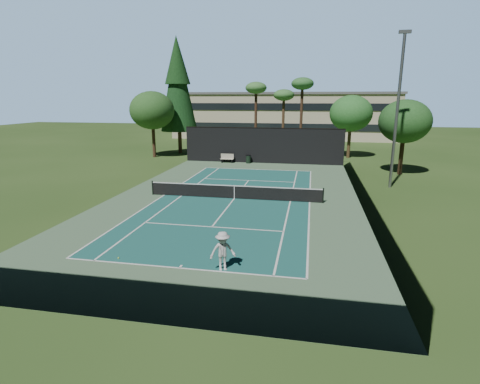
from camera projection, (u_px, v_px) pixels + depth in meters
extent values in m
plane|color=#2D4B1C|center=(234.00, 199.00, 27.63)|extent=(160.00, 160.00, 0.00)
cube|color=#507350|center=(234.00, 199.00, 27.63)|extent=(18.00, 32.00, 0.01)
cube|color=#1C5B54|center=(234.00, 199.00, 27.63)|extent=(10.97, 23.77, 0.01)
cube|color=white|center=(179.00, 268.00, 16.30)|extent=(10.97, 0.10, 0.01)
cube|color=white|center=(257.00, 169.00, 38.95)|extent=(10.97, 0.10, 0.01)
cube|color=white|center=(212.00, 227.00, 21.53)|extent=(8.23, 0.10, 0.01)
cube|color=white|center=(249.00, 180.00, 33.72)|extent=(8.23, 0.10, 0.01)
cube|color=white|center=(164.00, 195.00, 28.62)|extent=(0.10, 23.77, 0.01)
cube|color=white|center=(310.00, 202.00, 26.63)|extent=(0.10, 23.77, 0.01)
cube|color=white|center=(181.00, 196.00, 28.37)|extent=(0.10, 23.77, 0.01)
cube|color=white|center=(290.00, 201.00, 26.88)|extent=(0.10, 23.77, 0.01)
cube|color=white|center=(234.00, 198.00, 27.63)|extent=(0.10, 12.80, 0.01)
cube|color=white|center=(181.00, 267.00, 16.44)|extent=(0.10, 0.30, 0.01)
cube|color=white|center=(257.00, 170.00, 38.81)|extent=(0.10, 0.30, 0.01)
cylinder|color=black|center=(153.00, 188.00, 28.66)|extent=(0.10, 0.10, 1.10)
cylinder|color=black|center=(323.00, 196.00, 26.34)|extent=(0.10, 0.10, 1.10)
cube|color=black|center=(234.00, 192.00, 27.51)|extent=(12.80, 0.02, 0.92)
cube|color=white|center=(234.00, 186.00, 27.39)|extent=(12.80, 0.04, 0.07)
cube|color=white|center=(234.00, 192.00, 27.51)|extent=(0.05, 0.03, 0.92)
cube|color=black|center=(263.00, 146.00, 42.39)|extent=(18.00, 0.04, 4.00)
cube|color=black|center=(133.00, 267.00, 11.90)|extent=(18.00, 0.04, 4.00)
cube|color=black|center=(363.00, 177.00, 25.51)|extent=(0.04, 32.00, 4.00)
cube|color=black|center=(120.00, 168.00, 28.78)|extent=(0.04, 32.00, 4.00)
cube|color=black|center=(263.00, 128.00, 41.90)|extent=(18.00, 0.06, 0.06)
imported|color=silver|center=(223.00, 251.00, 15.96)|extent=(1.29, 1.04, 1.74)
sphere|color=#C2E534|center=(118.00, 258.00, 17.27)|extent=(0.08, 0.08, 0.08)
sphere|color=#BCCD2E|center=(191.00, 193.00, 29.24)|extent=(0.06, 0.06, 0.06)
sphere|color=#B9CB2E|center=(254.00, 190.00, 30.27)|extent=(0.07, 0.07, 0.07)
sphere|color=#E5F437|center=(177.00, 183.00, 32.69)|extent=(0.07, 0.07, 0.07)
cube|color=beige|center=(227.00, 159.00, 42.95)|extent=(1.50, 0.45, 0.05)
cube|color=#BDB49D|center=(227.00, 156.00, 43.06)|extent=(1.50, 0.06, 0.55)
cube|color=black|center=(222.00, 161.00, 43.11)|extent=(0.06, 0.40, 0.42)
cube|color=black|center=(232.00, 161.00, 42.89)|extent=(0.06, 0.40, 0.42)
cylinder|color=black|center=(248.00, 159.00, 42.64)|extent=(0.52, 0.52, 0.90)
cylinder|color=black|center=(248.00, 155.00, 42.53)|extent=(0.56, 0.56, 0.05)
cylinder|color=#4D3321|center=(180.00, 140.00, 50.33)|extent=(0.50, 0.50, 3.60)
cone|color=#133616|center=(178.00, 84.00, 48.58)|extent=(4.80, 4.80, 12.00)
cone|color=#133414|center=(177.00, 60.00, 47.85)|extent=(3.30, 3.30, 6.00)
cylinder|color=#432A1D|center=(256.00, 121.00, 49.82)|extent=(0.36, 0.36, 8.55)
ellipsoid|color=#397133|center=(256.00, 88.00, 48.78)|extent=(2.80, 2.80, 1.54)
cylinder|color=#4C3320|center=(283.00, 124.00, 51.20)|extent=(0.36, 0.36, 7.65)
ellipsoid|color=#366B30|center=(284.00, 95.00, 50.27)|extent=(2.80, 2.80, 1.54)
cylinder|color=#432B1C|center=(301.00, 120.00, 47.73)|extent=(0.36, 0.36, 9.00)
ellipsoid|color=#2D642D|center=(303.00, 84.00, 46.63)|extent=(2.80, 2.80, 1.54)
cylinder|color=#4D3821|center=(349.00, 144.00, 46.35)|extent=(0.40, 0.40, 3.52)
ellipsoid|color=#276627|center=(351.00, 113.00, 45.46)|extent=(5.12, 5.12, 4.35)
cylinder|color=#3F2B1B|center=(401.00, 158.00, 36.13)|extent=(0.40, 0.40, 3.30)
ellipsoid|color=#21521F|center=(405.00, 121.00, 35.29)|extent=(4.80, 4.80, 4.08)
cylinder|color=#472E1E|center=(154.00, 142.00, 46.87)|extent=(0.40, 0.40, 3.74)
ellipsoid|color=#285621|center=(152.00, 110.00, 45.92)|extent=(5.44, 5.44, 4.62)
cube|color=beige|center=(283.00, 116.00, 70.49)|extent=(40.00, 12.00, 8.00)
cube|color=#59595B|center=(284.00, 93.00, 69.49)|extent=(40.50, 12.50, 0.40)
cube|color=black|center=(280.00, 127.00, 65.12)|extent=(38.00, 0.15, 1.20)
cube|color=black|center=(281.00, 107.00, 64.29)|extent=(38.00, 0.15, 1.20)
cylinder|color=gray|center=(397.00, 114.00, 29.71)|extent=(0.24, 0.24, 12.00)
cube|color=gray|center=(405.00, 32.00, 28.23)|extent=(0.90, 0.25, 0.25)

